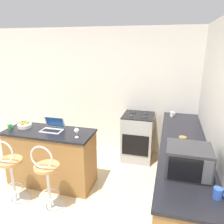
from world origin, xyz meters
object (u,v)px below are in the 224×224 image
Objects in this scene: bar_stool_far at (47,180)px; storage_jar at (182,143)px; mug_white at (172,114)px; mug_blue at (218,193)px; microwave at (188,161)px; wine_glass_short at (77,131)px; bar_stool_near at (11,174)px; fruit_bowl at (25,125)px; stove_range at (138,137)px; mug_green at (10,127)px; laptop at (53,127)px.

storage_jar is (1.73, 0.51, 0.53)m from bar_stool_far.
mug_blue is at bearing -79.87° from mug_white.
microwave is 1.63m from wine_glass_short.
bar_stool_near is 7.08× the size of wine_glass_short.
bar_stool_near is at bearing -74.49° from fruit_bowl.
stove_range is 1.61m from wine_glass_short.
bar_stool_near is at bearing -55.73° from mug_green.
mug_white reaches higher than stove_range.
wine_glass_short reaches higher than bar_stool_far.
bar_stool_near is 0.84m from fruit_bowl.
mug_blue reaches higher than mug_white.
stove_range is (1.55, 1.81, -0.02)m from bar_stool_near.
storage_jar is at bearing 0.12° from mug_green.
stove_range is at bearing -173.56° from mug_white.
wine_glass_short is at bearing -8.97° from fruit_bowl.
bar_stool_far is at bearing -40.54° from fruit_bowl.
bar_stool_far is 2.52m from mug_white.
wine_glass_short is 1.58× the size of mug_white.
laptop reaches higher than bar_stool_near.
mug_blue is (0.24, -0.34, -0.10)m from microwave.
microwave is at bearing -2.39° from bar_stool_far.
mug_green is at bearing 179.51° from wine_glass_short.
bar_stool_near is 0.79m from mug_green.
laptop is 0.70m from mug_green.
microwave is (2.01, -0.74, 0.10)m from laptop.
laptop is 1.50× the size of fruit_bowl.
microwave reaches higher than storage_jar.
microwave is 1.97m from mug_white.
storage_jar reaches higher than bar_stool_far.
mug_blue is 2.98m from fruit_bowl.
wine_glass_short is (-1.52, 0.57, -0.05)m from microwave.
bar_stool_far is at bearing 177.61° from microwave.
wine_glass_short is at bearing -179.40° from storage_jar.
wine_glass_short reaches higher than bar_stool_near.
laptop is at bearing 175.46° from storage_jar.
bar_stool_far is at bearing -115.75° from wine_glass_short.
mug_blue is 0.70× the size of wine_glass_short.
fruit_bowl is 0.22m from mug_green.
bar_stool_near is 11.51× the size of mug_green.
bar_stool_far is 1.87m from microwave.
storage_jar is 1.91× the size of mug_green.
microwave reaches higher than stove_range.
bar_stool_far is 6.03× the size of storage_jar.
laptop is 0.36× the size of stove_range.
storage_jar is 0.76× the size of fruit_bowl.
bar_stool_near is at bearing 170.94° from mug_blue.
bar_stool_far is at bearing -69.56° from laptop.
stove_range is at bearing 61.13° from wine_glass_short.
microwave reaches higher than wine_glass_short.
fruit_bowl reaches higher than mug_white.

